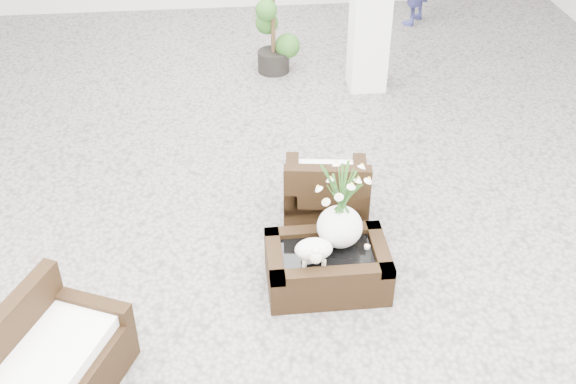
{
  "coord_description": "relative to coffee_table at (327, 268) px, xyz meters",
  "views": [
    {
      "loc": [
        -0.44,
        -4.34,
        3.64
      ],
      "look_at": [
        0.0,
        -0.1,
        0.62
      ],
      "focal_mm": 43.19,
      "sensor_mm": 36.0,
      "label": 1
    }
  ],
  "objects": [
    {
      "name": "ground",
      "position": [
        -0.26,
        0.47,
        -0.16
      ],
      "size": [
        11.0,
        11.0,
        0.0
      ],
      "primitive_type": "plane",
      "color": "gray",
      "rests_on": "ground"
    },
    {
      "name": "coffee_table",
      "position": [
        0.0,
        0.0,
        0.0
      ],
      "size": [
        0.9,
        0.6,
        0.31
      ],
      "primitive_type": "cube",
      "color": "black",
      "rests_on": "ground"
    },
    {
      "name": "sheep_figurine",
      "position": [
        -0.12,
        -0.1,
        0.26
      ],
      "size": [
        0.28,
        0.23,
        0.21
      ],
      "primitive_type": "ellipsoid",
      "color": "white",
      "rests_on": "coffee_table"
    },
    {
      "name": "planter_narcissus",
      "position": [
        0.1,
        0.1,
        0.56
      ],
      "size": [
        0.44,
        0.44,
        0.8
      ],
      "primitive_type": null,
      "color": "white",
      "rests_on": "coffee_table"
    },
    {
      "name": "tealight",
      "position": [
        0.3,
        0.02,
        0.17
      ],
      "size": [
        0.04,
        0.04,
        0.03
      ],
      "primitive_type": "cylinder",
      "color": "white",
      "rests_on": "coffee_table"
    },
    {
      "name": "armchair",
      "position": [
        0.1,
        0.78,
        0.21
      ],
      "size": [
        0.76,
        0.74,
        0.73
      ],
      "primitive_type": "cube",
      "rotation": [
        0.0,
        0.0,
        3.01
      ],
      "color": "black",
      "rests_on": "ground"
    },
    {
      "name": "loveseat",
      "position": [
        -1.91,
        -1.0,
        0.18
      ],
      "size": [
        1.09,
        1.42,
        0.68
      ],
      "primitive_type": "cube",
      "rotation": [
        0.0,
        0.0,
        1.15
      ],
      "color": "black",
      "rests_on": "ground"
    },
    {
      "name": "topiary",
      "position": [
        -0.08,
        3.77,
        0.63
      ],
      "size": [
        0.42,
        0.42,
        1.58
      ],
      "primitive_type": null,
      "color": "#255019",
      "rests_on": "ground"
    }
  ]
}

